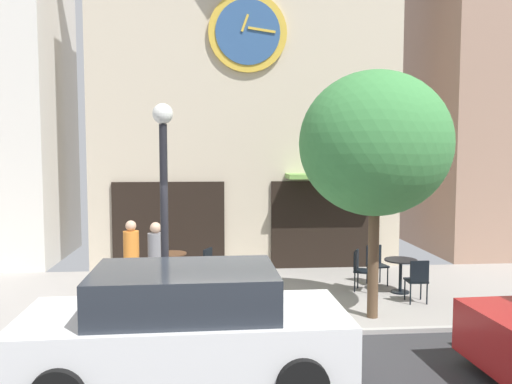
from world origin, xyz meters
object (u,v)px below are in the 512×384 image
at_px(cafe_table_leftmost, 401,269).
at_px(pedestrian_orange, 131,259).
at_px(cafe_chair_under_awning, 216,280).
at_px(cafe_chair_near_lamp, 418,278).
at_px(parked_car_white, 185,327).
at_px(cafe_chair_facing_street, 376,262).
at_px(cafe_chair_right_end, 204,264).
at_px(cafe_chair_outer, 360,267).
at_px(street_lamp, 164,214).
at_px(pedestrian_grey, 156,262).
at_px(cafe_table_near_door, 172,263).
at_px(street_tree, 375,144).
at_px(cafe_table_center_left, 255,278).

xyz_separation_m(cafe_table_leftmost, pedestrian_orange, (-5.77, -0.09, 0.34)).
bearing_deg(cafe_table_leftmost, cafe_chair_under_awning, -171.00).
distance_m(cafe_chair_near_lamp, parked_car_white, 5.56).
height_order(cafe_chair_facing_street, pedestrian_orange, pedestrian_orange).
height_order(cafe_chair_right_end, cafe_chair_outer, same).
bearing_deg(cafe_chair_near_lamp, street_lamp, -170.07).
xyz_separation_m(pedestrian_grey, pedestrian_orange, (-0.53, 0.30, 0.00)).
distance_m(cafe_table_near_door, pedestrian_orange, 1.51).
xyz_separation_m(cafe_table_near_door, cafe_chair_right_end, (0.74, -0.38, 0.03)).
height_order(cafe_table_leftmost, parked_car_white, parked_car_white).
height_order(street_lamp, cafe_table_leftmost, street_lamp).
height_order(cafe_table_leftmost, cafe_chair_under_awning, cafe_chair_under_awning).
height_order(cafe_chair_under_awning, cafe_chair_facing_street, same).
height_order(cafe_chair_near_lamp, pedestrian_orange, pedestrian_orange).
distance_m(street_tree, cafe_chair_near_lamp, 3.04).
xyz_separation_m(cafe_chair_right_end, pedestrian_orange, (-1.48, -0.88, 0.33)).
bearing_deg(cafe_chair_near_lamp, cafe_chair_outer, 130.52).
bearing_deg(cafe_table_center_left, cafe_table_leftmost, 10.98).
bearing_deg(street_lamp, parked_car_white, -78.72).
relative_size(cafe_table_center_left, cafe_chair_facing_street, 0.88).
bearing_deg(cafe_chair_near_lamp, cafe_table_leftmost, 93.80).
bearing_deg(street_lamp, cafe_table_center_left, 31.99).
xyz_separation_m(street_tree, cafe_table_leftmost, (1.12, 1.60, -2.71)).
distance_m(cafe_table_leftmost, parked_car_white, 6.03).
distance_m(cafe_table_near_door, cafe_chair_outer, 4.30).
bearing_deg(cafe_chair_right_end, cafe_chair_facing_street, -0.61).
distance_m(street_lamp, cafe_chair_outer, 4.76).
relative_size(cafe_chair_outer, pedestrian_grey, 0.54).
xyz_separation_m(street_lamp, cafe_table_near_door, (-0.09, 2.86, -1.49)).
xyz_separation_m(cafe_table_leftmost, parked_car_white, (-4.47, -4.05, 0.24)).
height_order(cafe_chair_right_end, pedestrian_grey, pedestrian_grey).
relative_size(cafe_table_center_left, cafe_chair_near_lamp, 0.88).
relative_size(pedestrian_grey, pedestrian_orange, 1.00).
bearing_deg(street_lamp, cafe_chair_under_awning, 49.24).
xyz_separation_m(cafe_table_near_door, cafe_chair_facing_street, (4.71, -0.42, 0.03)).
height_order(cafe_table_center_left, cafe_chair_outer, cafe_chair_outer).
xyz_separation_m(cafe_chair_near_lamp, parked_car_white, (-4.52, -3.24, 0.23)).
height_order(cafe_chair_under_awning, pedestrian_orange, pedestrian_orange).
bearing_deg(street_tree, parked_car_white, -143.74).
bearing_deg(cafe_chair_facing_street, cafe_chair_right_end, 179.39).
distance_m(cafe_chair_under_awning, cafe_chair_outer, 3.32).
xyz_separation_m(cafe_table_leftmost, cafe_chair_near_lamp, (0.05, -0.81, 0.01)).
bearing_deg(parked_car_white, cafe_table_leftmost, 42.19).
xyz_separation_m(street_lamp, cafe_table_leftmost, (4.94, 1.69, -1.47)).
height_order(cafe_chair_facing_street, cafe_chair_near_lamp, same).
relative_size(cafe_chair_under_awning, cafe_chair_facing_street, 1.00).
bearing_deg(cafe_chair_facing_street, pedestrian_orange, -171.24).
bearing_deg(cafe_chair_outer, cafe_chair_facing_street, 45.79).
bearing_deg(pedestrian_orange, cafe_table_center_left, -12.12).
bearing_deg(cafe_table_near_door, pedestrian_grey, -97.49).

